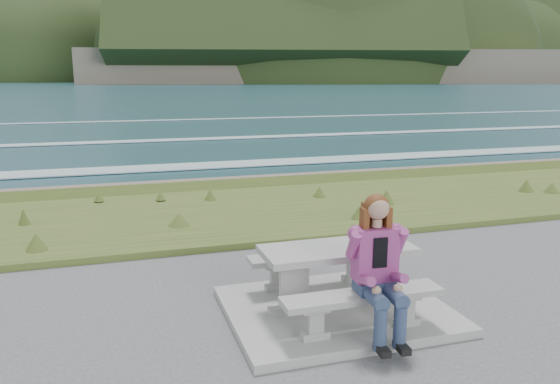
{
  "coord_description": "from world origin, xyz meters",
  "views": [
    {
      "loc": [
        -2.47,
        -5.66,
        2.83
      ],
      "look_at": [
        -0.34,
        1.2,
        1.28
      ],
      "focal_mm": 35.0,
      "sensor_mm": 36.0,
      "label": 1
    }
  ],
  "objects_px": {
    "bench_seaward": "(316,260)",
    "seated_woman": "(380,287)",
    "picnic_table": "(337,260)",
    "bench_landward": "(363,302)"
  },
  "relations": [
    {
      "from": "bench_seaward",
      "to": "seated_woman",
      "type": "relative_size",
      "value": 1.19
    },
    {
      "from": "bench_landward",
      "to": "picnic_table",
      "type": "bearing_deg",
      "value": 90.0
    },
    {
      "from": "picnic_table",
      "to": "bench_seaward",
      "type": "relative_size",
      "value": 1.0
    },
    {
      "from": "picnic_table",
      "to": "seated_woman",
      "type": "xyz_separation_m",
      "value": [
        0.12,
        -0.84,
        -0.02
      ]
    },
    {
      "from": "picnic_table",
      "to": "bench_seaward",
      "type": "xyz_separation_m",
      "value": [
        0.0,
        0.7,
        -0.23
      ]
    },
    {
      "from": "picnic_table",
      "to": "bench_landward",
      "type": "bearing_deg",
      "value": -90.0
    },
    {
      "from": "bench_landward",
      "to": "seated_woman",
      "type": "bearing_deg",
      "value": -49.67
    },
    {
      "from": "bench_seaward",
      "to": "seated_woman",
      "type": "height_order",
      "value": "seated_woman"
    },
    {
      "from": "picnic_table",
      "to": "bench_seaward",
      "type": "bearing_deg",
      "value": 90.0
    },
    {
      "from": "picnic_table",
      "to": "seated_woman",
      "type": "distance_m",
      "value": 0.85
    }
  ]
}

